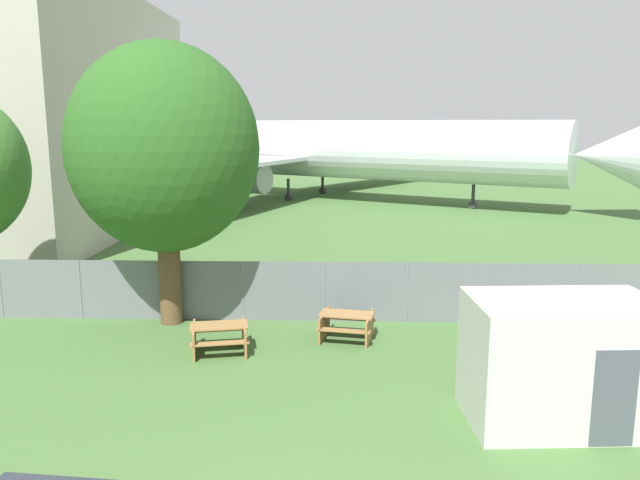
{
  "coord_description": "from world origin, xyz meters",
  "views": [
    {
      "loc": [
        0.51,
        -7.65,
        6.06
      ],
      "look_at": [
        -0.23,
        13.94,
        2.0
      ],
      "focal_mm": 35.0,
      "sensor_mm": 36.0,
      "label": 1
    }
  ],
  "objects_px": {
    "airplane": "(321,150)",
    "tree_left_of_cabin": "(164,149)",
    "picnic_bench_open_grass": "(219,335)",
    "portable_cabin": "(562,361)",
    "picnic_bench_near_cabin": "(347,323)"
  },
  "relations": [
    {
      "from": "airplane",
      "to": "portable_cabin",
      "type": "distance_m",
      "value": 39.26
    },
    {
      "from": "portable_cabin",
      "to": "picnic_bench_open_grass",
      "type": "xyz_separation_m",
      "value": [
        -7.75,
        3.68,
        -0.83
      ]
    },
    {
      "from": "airplane",
      "to": "tree_left_of_cabin",
      "type": "relative_size",
      "value": 5.23
    },
    {
      "from": "picnic_bench_open_grass",
      "to": "tree_left_of_cabin",
      "type": "relative_size",
      "value": 0.21
    },
    {
      "from": "picnic_bench_near_cabin",
      "to": "picnic_bench_open_grass",
      "type": "distance_m",
      "value": 3.6
    },
    {
      "from": "portable_cabin",
      "to": "tree_left_of_cabin",
      "type": "distance_m",
      "value": 12.16
    },
    {
      "from": "airplane",
      "to": "tree_left_of_cabin",
      "type": "distance_m",
      "value": 32.77
    },
    {
      "from": "portable_cabin",
      "to": "picnic_bench_open_grass",
      "type": "distance_m",
      "value": 8.62
    },
    {
      "from": "picnic_bench_near_cabin",
      "to": "tree_left_of_cabin",
      "type": "bearing_deg",
      "value": 166.19
    },
    {
      "from": "airplane",
      "to": "picnic_bench_near_cabin",
      "type": "relative_size",
      "value": 25.36
    },
    {
      "from": "picnic_bench_open_grass",
      "to": "portable_cabin",
      "type": "bearing_deg",
      "value": -25.4
    },
    {
      "from": "tree_left_of_cabin",
      "to": "picnic_bench_open_grass",
      "type": "bearing_deg",
      "value": -51.28
    },
    {
      "from": "picnic_bench_open_grass",
      "to": "tree_left_of_cabin",
      "type": "height_order",
      "value": "tree_left_of_cabin"
    },
    {
      "from": "airplane",
      "to": "portable_cabin",
      "type": "bearing_deg",
      "value": -52.64
    },
    {
      "from": "airplane",
      "to": "tree_left_of_cabin",
      "type": "height_order",
      "value": "airplane"
    }
  ]
}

